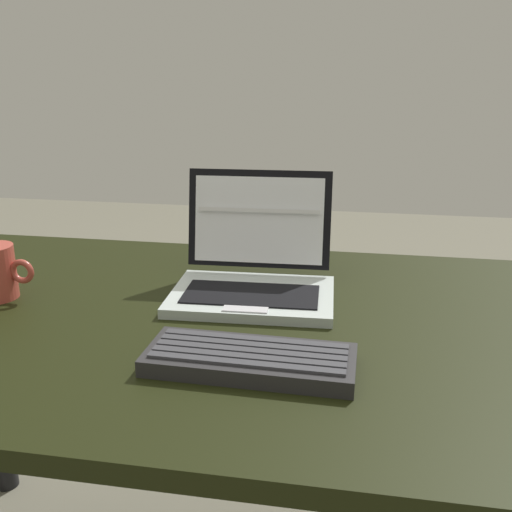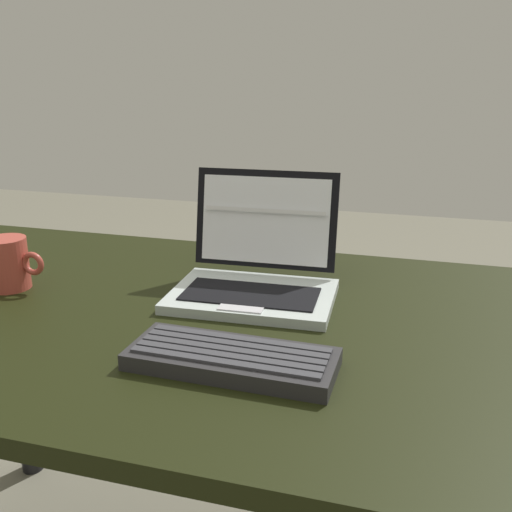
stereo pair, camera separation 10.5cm
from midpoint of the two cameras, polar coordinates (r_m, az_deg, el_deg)
The scene contains 3 objects.
desk at distance 1.06m, azimuth -4.39°, elevation -10.59°, with size 1.67×0.83×0.75m.
laptop_front at distance 1.10m, azimuth -2.87°, elevation -1.65°, with size 0.31×0.26×0.22m.
external_keyboard at distance 0.85m, azimuth -4.20°, elevation -10.18°, with size 0.31×0.13×0.03m.
Camera 1 is at (0.19, -0.91, 1.16)m, focal length 40.62 mm.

